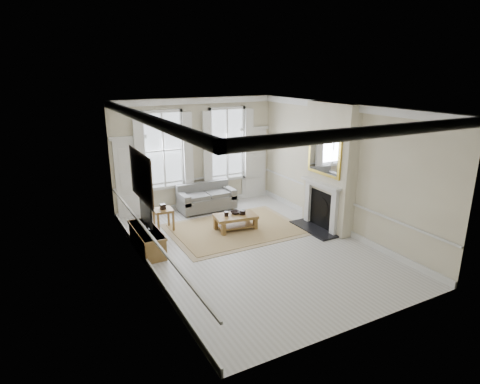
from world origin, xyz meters
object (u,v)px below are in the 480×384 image
coffee_table (235,218)px  tv_stand (147,240)px  side_table (163,213)px  sofa (206,199)px

coffee_table → tv_stand: (-2.48, -0.16, -0.07)m
side_table → tv_stand: (-0.75, -1.05, -0.22)m
side_table → tv_stand: 1.30m
sofa → side_table: (-1.68, -1.00, 0.14)m
side_table → tv_stand: size_ratio=0.39×
tv_stand → sofa: bearing=40.2°
side_table → sofa: bearing=30.8°
side_table → coffee_table: 1.95m
coffee_table → tv_stand: bearing=-168.6°
sofa → tv_stand: (-2.42, -2.05, -0.08)m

